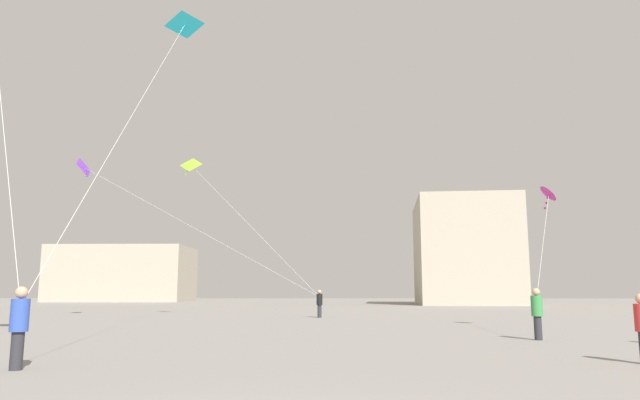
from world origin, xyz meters
The scene contains 9 objects.
person_in_black centered at (-0.63, 31.37, 0.96)m, with size 0.38×0.38×1.75m.
person_in_blue centered at (-5.82, 6.00, 0.94)m, with size 0.37×0.37×1.72m.
person_in_green centered at (7.51, 14.23, 0.95)m, with size 0.38×0.38×1.74m.
kite_magenta_diamond centered at (10.01, 19.53, 5.88)m, with size 2.88×5.82×5.00m.
kite_violet_delta centered at (-15.42, 29.90, 9.37)m, with size 15.40×2.28×8.73m.
kite_lime_delta centered at (-9.30, 32.33, 9.98)m, with size 9.53×1.32×9.30m.
kite_cyan_delta centered at (-6.21, 18.13, 13.28)m, with size 1.44×12.85×12.71m.
building_left_hall centered at (-37.00, 92.83, 4.66)m, with size 22.61×14.09×9.31m.
building_centre_hall centered at (17.00, 72.57, 6.86)m, with size 13.63×18.40×13.72m.
Camera 1 is at (1.00, -6.13, 1.60)m, focal length 32.64 mm.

